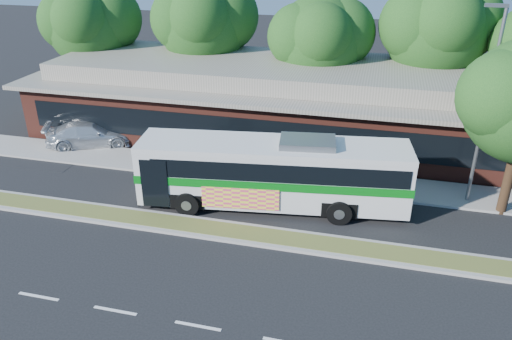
{
  "coord_description": "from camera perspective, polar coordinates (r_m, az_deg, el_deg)",
  "views": [
    {
      "loc": [
        4.91,
        -16.67,
        11.76
      ],
      "look_at": [
        -0.01,
        2.89,
        2.0
      ],
      "focal_mm": 35.0,
      "sensor_mm": 36.0,
      "label": 1
    }
  ],
  "objects": [
    {
      "name": "sidewalk",
      "position": [
        26.33,
        1.89,
        -0.58
      ],
      "size": [
        44.0,
        2.6,
        0.12
      ],
      "primitive_type": "cube",
      "color": "gray",
      "rests_on": "ground"
    },
    {
      "name": "median_strip",
      "position": [
        21.43,
        -1.47,
        -7.25
      ],
      "size": [
        26.0,
        1.1,
        0.15
      ],
      "primitive_type": "cube",
      "color": "#495323",
      "rests_on": "ground"
    },
    {
      "name": "ground",
      "position": [
        20.99,
        -1.91,
        -8.29
      ],
      "size": [
        120.0,
        120.0,
        0.0
      ],
      "primitive_type": "plane",
      "color": "black",
      "rests_on": "ground"
    },
    {
      "name": "lamp_post",
      "position": [
        24.14,
        24.79,
        6.92
      ],
      "size": [
        0.93,
        0.18,
        9.07
      ],
      "color": "slate",
      "rests_on": "ground"
    },
    {
      "name": "sedan",
      "position": [
        31.43,
        -18.39,
        3.93
      ],
      "size": [
        5.49,
        3.97,
        1.48
      ],
      "primitive_type": "imported",
      "rotation": [
        0.0,
        0.0,
        1.99
      ],
      "color": "silver",
      "rests_on": "ground"
    },
    {
      "name": "tree_bg_a",
      "position": [
        37.77,
        -17.84,
        15.67
      ],
      "size": [
        6.47,
        5.8,
        8.63
      ],
      "color": "black",
      "rests_on": "ground"
    },
    {
      "name": "transit_bus",
      "position": [
        22.73,
        2.07,
        0.14
      ],
      "size": [
        12.5,
        4.25,
        3.45
      ],
      "rotation": [
        0.0,
        0.0,
        0.13
      ],
      "color": "silver",
      "rests_on": "ground"
    },
    {
      "name": "tree_bg_d",
      "position": [
        33.44,
        20.74,
        15.04
      ],
      "size": [
        6.91,
        6.2,
        9.37
      ],
      "color": "black",
      "rests_on": "ground"
    },
    {
      "name": "tree_bg_c",
      "position": [
        32.59,
        7.95,
        14.67
      ],
      "size": [
        6.24,
        5.6,
        8.26
      ],
      "color": "black",
      "rests_on": "ground"
    },
    {
      "name": "tree_bg_b",
      "position": [
        35.22,
        -5.31,
        16.54
      ],
      "size": [
        6.69,
        6.0,
        9.0
      ],
      "color": "black",
      "rests_on": "ground"
    },
    {
      "name": "plaza_building",
      "position": [
        31.57,
        4.54,
        7.97
      ],
      "size": [
        33.2,
        11.2,
        4.45
      ],
      "color": "#57241B",
      "rests_on": "ground"
    },
    {
      "name": "parking_lot",
      "position": [
        37.07,
        -25.17,
        4.82
      ],
      "size": [
        14.0,
        12.0,
        0.01
      ],
      "primitive_type": "cube",
      "color": "black",
      "rests_on": "ground"
    }
  ]
}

